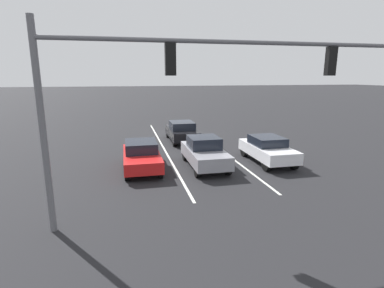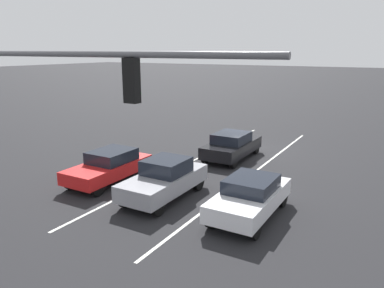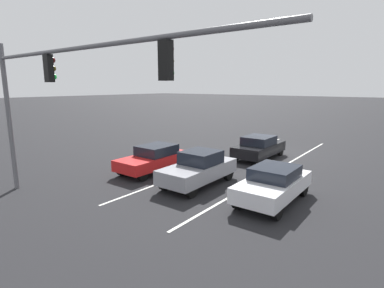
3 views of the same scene
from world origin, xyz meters
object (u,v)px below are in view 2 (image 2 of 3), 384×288
(car_black_midlane_second, at_px, (232,145))
(car_gray_midlane_front, at_px, (164,179))
(car_red_rightlane_front, at_px, (109,166))
(car_white_leftlane_front, at_px, (250,196))

(car_black_midlane_second, bearing_deg, car_gray_midlane_front, 89.75)
(car_gray_midlane_front, xyz_separation_m, car_black_midlane_second, (-0.03, -6.52, -0.04))
(car_red_rightlane_front, height_order, car_gray_midlane_front, car_gray_midlane_front)
(car_red_rightlane_front, height_order, car_white_leftlane_front, car_white_leftlane_front)
(car_red_rightlane_front, relative_size, car_white_leftlane_front, 1.02)
(car_gray_midlane_front, height_order, car_black_midlane_second, car_gray_midlane_front)
(car_red_rightlane_front, xyz_separation_m, car_gray_midlane_front, (-3.25, 0.36, 0.06))
(car_black_midlane_second, bearing_deg, car_white_leftlane_front, 119.21)
(car_red_rightlane_front, height_order, car_black_midlane_second, car_black_midlane_second)
(car_white_leftlane_front, xyz_separation_m, car_black_midlane_second, (3.60, -6.44, -0.01))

